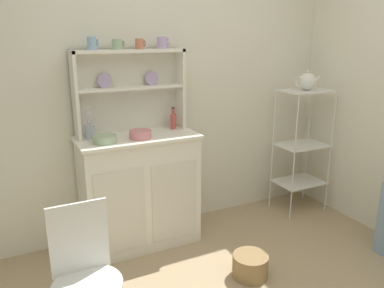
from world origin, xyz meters
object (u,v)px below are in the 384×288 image
Objects in this scene: porcelain_teapot at (307,81)px; bakers_rack at (302,139)px; floor_basket at (250,266)px; wire_chair at (84,268)px; hutch_shelf_unit at (129,84)px; cup_sky_0 at (92,43)px; bowl_mixing_large at (105,139)px; utensil_jar at (90,131)px; jam_bottle at (173,121)px; hutch_cabinet at (140,189)px.

bakers_rack is at bearing 0.00° from porcelain_teapot.
floor_basket is 1.74m from porcelain_teapot.
wire_chair is at bearing -171.83° from floor_basket.
bakers_rack is (1.60, -0.24, -0.58)m from hutch_shelf_unit.
floor_basket is at bearing -48.41° from cup_sky_0.
bakers_rack reaches higher than floor_basket.
floor_basket is at bearing -145.79° from porcelain_teapot.
floor_basket is at bearing -41.55° from bowl_mixing_large.
utensil_jar reaches higher than wire_chair.
hutch_shelf_unit reaches higher than jam_bottle.
bakers_rack is 1.89m from bowl_mixing_large.
bakers_rack is 12.58× the size of cup_sky_0.
floor_basket is 1.39m from bowl_mixing_large.
cup_sky_0 reaches higher than floor_basket.
hutch_cabinet is 5.11× the size of jam_bottle.
bakers_rack is at bearing -4.54° from utensil_jar.
jam_bottle is at bearing 14.13° from hutch_cabinet.
bowl_mixing_large is at bearing -64.53° from utensil_jar.
porcelain_teapot is (1.60, -0.08, 0.79)m from hutch_cabinet.
utensil_jar is (0.28, 1.04, 0.46)m from wire_chair.
hutch_cabinet reaches higher than wire_chair.
utensil_jar is at bearing 54.14° from wire_chair.
hutch_cabinet is 0.84m from hutch_shelf_unit.
hutch_shelf_unit is 1.62m from porcelain_teapot.
cup_sky_0 is at bearing 89.90° from bowl_mixing_large.
hutch_cabinet is 0.79× the size of bakers_rack.
bakers_rack is 4.62× the size of floor_basket.
floor_basket is (0.54, -0.80, -0.39)m from hutch_cabinet.
bakers_rack is at bearing -7.37° from jam_bottle.
bowl_mixing_large is (-0.82, 0.72, 0.86)m from floor_basket.
bakers_rack is at bearing -8.46° from hutch_shelf_unit.
jam_bottle is (0.97, 1.05, 0.47)m from wire_chair.
bakers_rack is 1.39× the size of wire_chair.
hutch_shelf_unit is 3.38× the size of floor_basket.
wire_chair is 1.17m from utensil_jar.
hutch_shelf_unit is 3.43× the size of utensil_jar.
hutch_shelf_unit is at bearing 119.61° from floor_basket.
porcelain_teapot is (1.87, -0.20, -0.35)m from cup_sky_0.
hutch_cabinet is 3.69× the size of utensil_jar.
hutch_cabinet is 3.64× the size of floor_basket.
cup_sky_0 is (-0.27, -0.04, 0.32)m from hutch_shelf_unit.
jam_bottle is (0.61, 0.16, 0.04)m from bowl_mixing_large.
jam_bottle is at bearing 172.63° from bakers_rack.
wire_chair is (-2.23, -0.89, -0.20)m from bakers_rack.
bakers_rack is 2.41m from wire_chair.
hutch_cabinet is 1.15m from wire_chair.
hutch_shelf_unit reaches higher than hutch_cabinet.
cup_sky_0 is 0.37× the size of utensil_jar.
porcelain_teapot reaches higher than utensil_jar.
floor_basket is 1.28m from jam_bottle.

